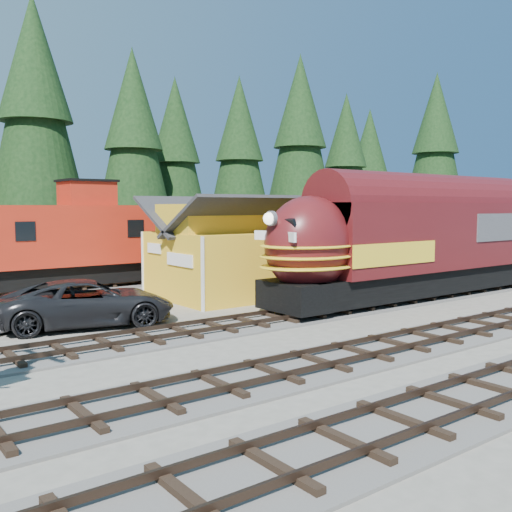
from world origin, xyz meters
TOP-DOWN VIEW (x-y plane):
  - ground at (0.00, 0.00)m, footprint 120.00×120.00m
  - track_siding at (10.00, 4.00)m, footprint 68.00×3.20m
  - track_spur at (-10.00, 18.00)m, footprint 32.00×3.20m
  - depot at (-0.00, 10.50)m, footprint 12.80×7.00m
  - conifer_backdrop at (4.19, 24.88)m, footprint 78.85×20.80m
  - locomotive at (3.51, 4.00)m, footprint 17.87×3.55m
  - caboose at (-8.33, 18.00)m, footprint 11.16×3.24m
  - pickup_truck_a at (-11.21, 7.66)m, footprint 7.21×4.53m

SIDE VIEW (x-z plane):
  - ground at x=0.00m, z-range 0.00..0.00m
  - track_siding at x=10.00m, z-range -0.11..0.22m
  - track_spur at x=-10.00m, z-range -0.11..0.22m
  - pickup_truck_a at x=-11.21m, z-range 0.00..1.86m
  - locomotive at x=3.51m, z-range 0.37..5.23m
  - caboose at x=-8.33m, z-range -0.06..5.74m
  - depot at x=0.00m, z-range 0.31..5.61m
  - conifer_backdrop at x=4.19m, z-range 1.63..18.69m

